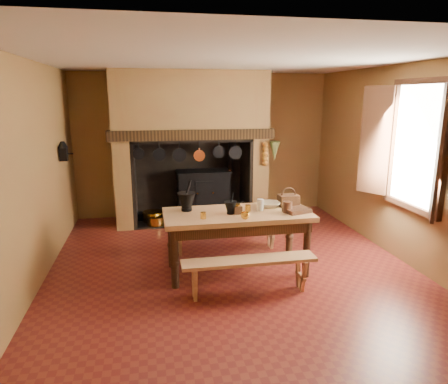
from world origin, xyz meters
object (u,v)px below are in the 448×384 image
coffee_grinder (237,209)px  mixing_bowl (270,205)px  work_table (237,222)px  wicker_basket (288,200)px  bench_front (249,268)px  iron_range (204,193)px

coffee_grinder → mixing_bowl: 0.57m
work_table → wicker_basket: (0.78, 0.19, 0.22)m
coffee_grinder → wicker_basket: (0.79, 0.26, 0.02)m
work_table → mixing_bowl: bearing=18.7°
work_table → wicker_basket: wicker_basket is taller
coffee_grinder → wicker_basket: size_ratio=0.59×
bench_front → wicker_basket: wicker_basket is taller
iron_range → work_table: size_ratio=0.82×
iron_range → mixing_bowl: iron_range is taller
coffee_grinder → mixing_bowl: (0.52, 0.24, -0.03)m
bench_front → mixing_bowl: size_ratio=5.62×
iron_range → bench_front: 3.30m
iron_range → work_table: (0.09, -2.63, 0.23)m
work_table → wicker_basket: 0.83m
bench_front → coffee_grinder: bearing=91.6°
iron_range → bench_front: (0.09, -3.30, -0.14)m
coffee_grinder → mixing_bowl: bearing=16.7°
bench_front → work_table: bearing=90.0°
work_table → iron_range: bearing=91.9°
iron_range → bench_front: size_ratio=0.98×
iron_range → work_table: 2.64m
iron_range → coffee_grinder: (0.07, -2.70, 0.42)m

